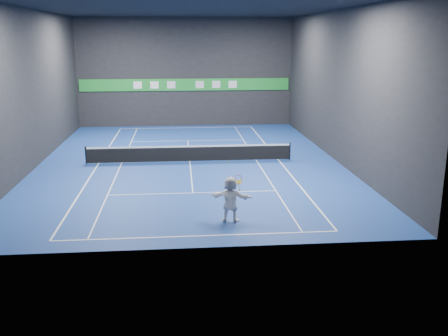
{
  "coord_description": "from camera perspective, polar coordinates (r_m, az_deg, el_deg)",
  "views": [
    {
      "loc": [
        -0.57,
        -29.68,
        7.34
      ],
      "look_at": [
        1.43,
        -7.45,
        1.5
      ],
      "focal_mm": 40.0,
      "sensor_mm": 36.0,
      "label": 1
    }
  ],
  "objects": [
    {
      "name": "service_line_far",
      "position": [
        36.83,
        -4.16,
        3.13
      ],
      "size": [
        8.23,
        0.06,
        0.01
      ],
      "primitive_type": "cube",
      "color": "white",
      "rests_on": "ground"
    },
    {
      "name": "sponsor_banner",
      "position": [
        42.8,
        -4.42,
        9.47
      ],
      "size": [
        17.64,
        0.11,
        1.0
      ],
      "color": "green",
      "rests_on": "wall_back"
    },
    {
      "name": "service_line_near",
      "position": [
        24.42,
        -3.58,
        -2.86
      ],
      "size": [
        8.23,
        0.06,
        0.01
      ],
      "primitive_type": "cube",
      "color": "white",
      "rests_on": "ground"
    },
    {
      "name": "tennis_net",
      "position": [
        30.46,
        -3.95,
        1.72
      ],
      "size": [
        12.5,
        0.1,
        1.07
      ],
      "color": "black",
      "rests_on": "ground"
    },
    {
      "name": "sideline_singles_left",
      "position": [
        30.78,
        -11.6,
        0.57
      ],
      "size": [
        0.06,
        23.78,
        0.01
      ],
      "primitive_type": "cube",
      "color": "white",
      "rests_on": "ground"
    },
    {
      "name": "wall_left",
      "position": [
        30.99,
        -21.15,
        8.43
      ],
      "size": [
        0.1,
        26.0,
        9.0
      ],
      "primitive_type": "cube",
      "color": "black",
      "rests_on": "ground"
    },
    {
      "name": "ceiling",
      "position": [
        29.74,
        -4.25,
        17.82
      ],
      "size": [
        26.0,
        26.0,
        0.0
      ],
      "primitive_type": "plane",
      "color": "black",
      "rests_on": "ground"
    },
    {
      "name": "baseline_near",
      "position": [
        19.26,
        -3.1,
        -7.76
      ],
      "size": [
        10.98,
        0.08,
        0.01
      ],
      "primitive_type": "cube",
      "color": "white",
      "rests_on": "ground"
    },
    {
      "name": "sideline_doubles_right",
      "position": [
        31.17,
        6.21,
        0.96
      ],
      "size": [
        0.08,
        23.78,
        0.01
      ],
      "primitive_type": "cube",
      "color": "white",
      "rests_on": "ground"
    },
    {
      "name": "sideline_singles_right",
      "position": [
        30.93,
        3.7,
        0.91
      ],
      "size": [
        0.06,
        23.78,
        0.01
      ],
      "primitive_type": "cube",
      "color": "white",
      "rests_on": "ground"
    },
    {
      "name": "sideline_doubles_left",
      "position": [
        30.97,
        -14.14,
        0.5
      ],
      "size": [
        0.08,
        23.78,
        0.01
      ],
      "primitive_type": "cube",
      "color": "white",
      "rests_on": "ground"
    },
    {
      "name": "baseline_far",
      "position": [
        42.22,
        -4.31,
        4.61
      ],
      "size": [
        10.98,
        0.08,
        0.01
      ],
      "primitive_type": "cube",
      "color": "white",
      "rests_on": "ground"
    },
    {
      "name": "tennis_ball",
      "position": [
        20.17,
        0.39,
        0.69
      ],
      "size": [
        0.07,
        0.07,
        0.07
      ],
      "primitive_type": "sphere",
      "color": "#C7EC27",
      "rests_on": "player"
    },
    {
      "name": "wall_right",
      "position": [
        31.32,
        12.83,
        9.1
      ],
      "size": [
        0.1,
        26.0,
        9.0
      ],
      "primitive_type": "cube",
      "color": "black",
      "rests_on": "ground"
    },
    {
      "name": "player",
      "position": [
        20.42,
        0.74,
        -3.58
      ],
      "size": [
        1.85,
        1.06,
        1.9
      ],
      "primitive_type": "imported",
      "rotation": [
        0.0,
        0.0,
        2.84
      ],
      "color": "white",
      "rests_on": "ground"
    },
    {
      "name": "center_service_line",
      "position": [
        30.58,
        -3.93,
        0.74
      ],
      "size": [
        0.06,
        12.8,
        0.01
      ],
      "primitive_type": "cube",
      "color": "white",
      "rests_on": "ground"
    },
    {
      "name": "wall_front",
      "position": [
        16.93,
        -3.17,
        4.98
      ],
      "size": [
        18.0,
        0.1,
        9.0
      ],
      "primitive_type": "cube",
      "color": "black",
      "rests_on": "ground"
    },
    {
      "name": "ground",
      "position": [
        30.58,
        -3.93,
        0.74
      ],
      "size": [
        26.0,
        26.0,
        0.0
      ],
      "primitive_type": "plane",
      "color": "navy",
      "rests_on": "ground"
    },
    {
      "name": "wall_back",
      "position": [
        42.78,
        -4.45,
        10.81
      ],
      "size": [
        18.0,
        0.1,
        9.0
      ],
      "primitive_type": "cube",
      "color": "black",
      "rests_on": "ground"
    },
    {
      "name": "tennis_racket",
      "position": [
        20.27,
        1.67,
        -1.37
      ],
      "size": [
        0.42,
        0.32,
        0.74
      ],
      "color": "red",
      "rests_on": "player"
    }
  ]
}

